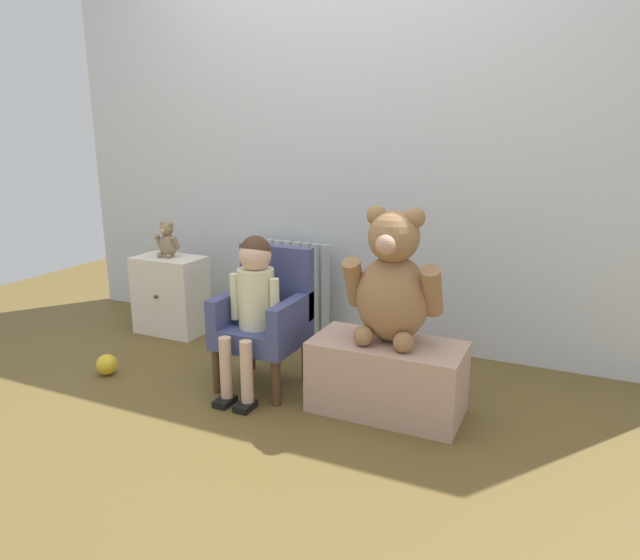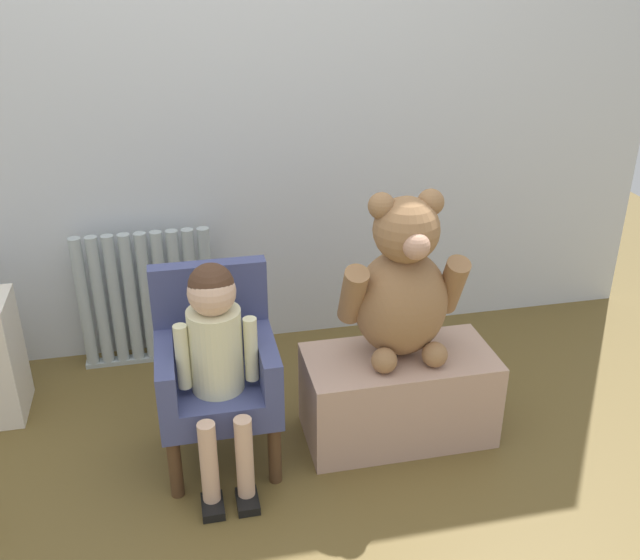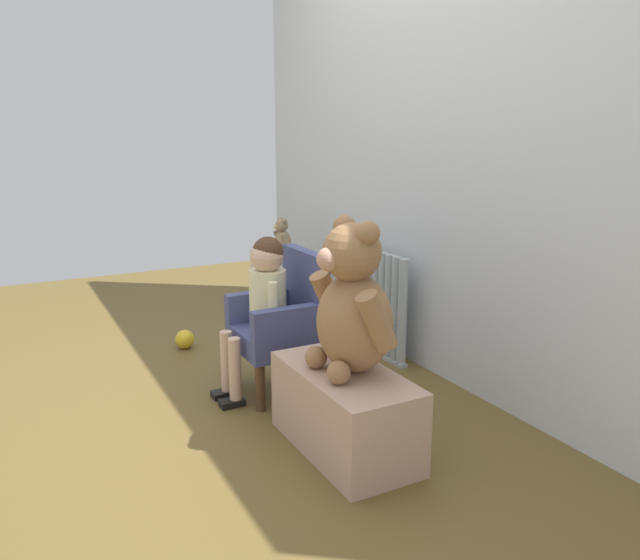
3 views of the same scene
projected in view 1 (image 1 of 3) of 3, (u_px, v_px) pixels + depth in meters
ground_plane at (239, 426)px, 2.42m from camera, size 6.00×6.00×0.00m
back_wall at (350, 134)px, 3.19m from camera, size 3.80×0.05×2.40m
radiator at (288, 289)px, 3.45m from camera, size 0.56×0.05×0.58m
small_dresser at (171, 295)px, 3.50m from camera, size 0.42×0.28×0.48m
child_armchair at (266, 316)px, 2.75m from camera, size 0.38×0.37×0.67m
child_figure at (253, 292)px, 2.62m from camera, size 0.25×0.35×0.75m
low_bench at (387, 377)px, 2.51m from camera, size 0.66×0.33×0.32m
large_teddy_bear at (393, 284)px, 2.43m from camera, size 0.43×0.30×0.59m
small_teddy_bear at (168, 241)px, 3.43m from camera, size 0.16×0.11×0.22m
toy_ball at (107, 365)px, 2.92m from camera, size 0.11×0.11×0.11m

